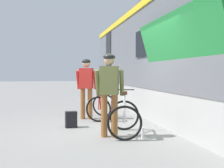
{
  "coord_description": "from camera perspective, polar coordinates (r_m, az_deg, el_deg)",
  "views": [
    {
      "loc": [
        -1.22,
        -6.19,
        1.36
      ],
      "look_at": [
        0.38,
        1.18,
        1.05
      ],
      "focal_mm": 43.57,
      "sensor_mm": 36.0,
      "label": 1
    }
  ],
  "objects": [
    {
      "name": "train_car",
      "position": [
        8.12,
        18.57,
        6.51
      ],
      "size": [
        3.27,
        17.01,
        3.88
      ],
      "color": "slate",
      "rests_on": "ground"
    },
    {
      "name": "bicycle_near_white",
      "position": [
        5.96,
        2.6,
        -6.88
      ],
      "size": [
        0.95,
        1.21,
        0.99
      ],
      "color": "black",
      "rests_on": "ground"
    },
    {
      "name": "bicycle_far_red",
      "position": [
        8.03,
        -2.27,
        -4.5
      ],
      "size": [
        1.01,
        1.24,
        0.99
      ],
      "color": "black",
      "rests_on": "ground"
    },
    {
      "name": "water_bottle_near_the_bikes",
      "position": [
        5.71,
        6.48,
        -10.2
      ],
      "size": [
        0.07,
        0.07,
        0.24
      ],
      "primitive_type": "cylinder",
      "color": "silver",
      "rests_on": "ground"
    },
    {
      "name": "cyclist_near_in_olive",
      "position": [
        5.72,
        -0.57,
        -0.7
      ],
      "size": [
        0.66,
        0.45,
        1.76
      ],
      "color": "#935B2D",
      "rests_on": "ground"
    },
    {
      "name": "ground_plane",
      "position": [
        6.45,
        -1.09,
        -9.81
      ],
      "size": [
        80.0,
        80.0,
        0.0
      ],
      "primitive_type": "plane",
      "color": "gray"
    },
    {
      "name": "cyclist_far_in_red",
      "position": [
        8.01,
        -5.4,
        0.15
      ],
      "size": [
        0.66,
        0.46,
        1.76
      ],
      "color": "#935B2D",
      "rests_on": "ground"
    },
    {
      "name": "backpack_on_platform",
      "position": [
        6.88,
        -8.58,
        -7.37
      ],
      "size": [
        0.3,
        0.21,
        0.4
      ],
      "primitive_type": "cube",
      "rotation": [
        0.0,
        0.0,
        0.1
      ],
      "color": "black",
      "rests_on": "ground"
    }
  ]
}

